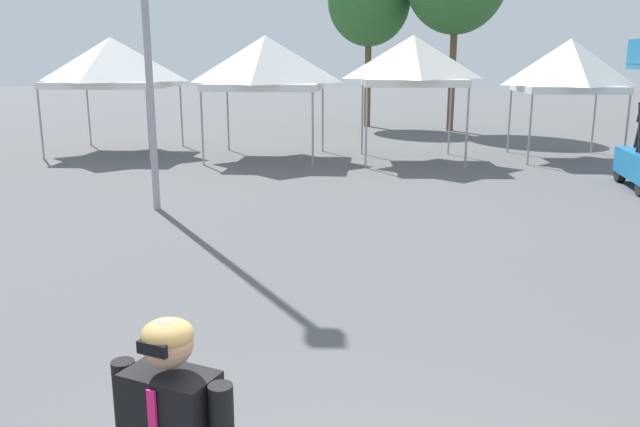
{
  "coord_description": "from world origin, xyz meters",
  "views": [
    {
      "loc": [
        -0.34,
        -2.8,
        2.89
      ],
      "look_at": [
        -0.55,
        3.8,
        1.3
      ],
      "focal_mm": 35.96,
      "sensor_mm": 36.0,
      "label": 1
    }
  ],
  "objects_px": {
    "canopy_tent_left_of_center": "(266,63)",
    "tree_behind_tents_center": "(369,0)",
    "canopy_tent_behind_center": "(112,62)",
    "canopy_tent_behind_left": "(413,61)",
    "canopy_tent_right_of_center": "(569,66)"
  },
  "relations": [
    {
      "from": "canopy_tent_left_of_center",
      "to": "tree_behind_tents_center",
      "type": "relative_size",
      "value": 0.49
    },
    {
      "from": "canopy_tent_behind_center",
      "to": "canopy_tent_left_of_center",
      "type": "height_order",
      "value": "canopy_tent_left_of_center"
    },
    {
      "from": "canopy_tent_behind_left",
      "to": "tree_behind_tents_center",
      "type": "bearing_deg",
      "value": 94.88
    },
    {
      "from": "canopy_tent_right_of_center",
      "to": "canopy_tent_behind_center",
      "type": "bearing_deg",
      "value": 176.29
    },
    {
      "from": "canopy_tent_behind_center",
      "to": "canopy_tent_left_of_center",
      "type": "relative_size",
      "value": 1.01
    },
    {
      "from": "canopy_tent_left_of_center",
      "to": "canopy_tent_behind_center",
      "type": "bearing_deg",
      "value": 168.32
    },
    {
      "from": "canopy_tent_right_of_center",
      "to": "tree_behind_tents_center",
      "type": "xyz_separation_m",
      "value": [
        -5.46,
        9.48,
        2.66
      ]
    },
    {
      "from": "canopy_tent_behind_center",
      "to": "tree_behind_tents_center",
      "type": "distance_m",
      "value": 12.23
    },
    {
      "from": "canopy_tent_behind_center",
      "to": "canopy_tent_right_of_center",
      "type": "height_order",
      "value": "canopy_tent_behind_center"
    },
    {
      "from": "canopy_tent_left_of_center",
      "to": "canopy_tent_behind_left",
      "type": "relative_size",
      "value": 1.0
    },
    {
      "from": "canopy_tent_left_of_center",
      "to": "canopy_tent_right_of_center",
      "type": "height_order",
      "value": "canopy_tent_left_of_center"
    },
    {
      "from": "tree_behind_tents_center",
      "to": "canopy_tent_right_of_center",
      "type": "bearing_deg",
      "value": -60.08
    },
    {
      "from": "canopy_tent_right_of_center",
      "to": "canopy_tent_behind_left",
      "type": "bearing_deg",
      "value": -173.03
    },
    {
      "from": "canopy_tent_behind_left",
      "to": "tree_behind_tents_center",
      "type": "distance_m",
      "value": 10.39
    },
    {
      "from": "canopy_tent_behind_left",
      "to": "tree_behind_tents_center",
      "type": "height_order",
      "value": "tree_behind_tents_center"
    }
  ]
}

